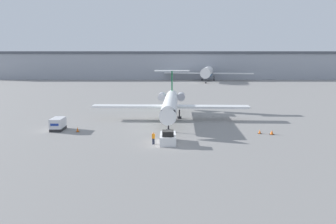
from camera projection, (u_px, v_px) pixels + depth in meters
name	position (u px, v px, depth m)	size (l,w,h in m)	color
ground_plane	(168.00, 145.00, 43.02)	(600.00, 600.00, 0.00)	gray
terminal_building	(168.00, 65.00, 160.05)	(180.00, 16.80, 13.08)	#9EA3AD
airplane_main	(171.00, 103.00, 59.28)	(28.50, 25.14, 8.37)	white
pushback_tug	(168.00, 138.00, 43.57)	(2.11, 4.14, 1.91)	silver
luggage_cart	(58.00, 124.00, 51.04)	(1.78, 3.13, 1.93)	#232326
worker_near_tug	(154.00, 138.00, 43.00)	(0.40, 0.24, 1.66)	#232838
traffic_cone_left	(78.00, 129.00, 49.98)	(0.51, 0.51, 0.78)	black
traffic_cone_right	(260.00, 132.00, 48.90)	(0.54, 0.54, 0.60)	black
traffic_cone_mid	(272.00, 132.00, 48.37)	(0.67, 0.67, 0.67)	black
airplane_parked_far_left	(208.00, 71.00, 146.93)	(39.91, 37.18, 11.41)	white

